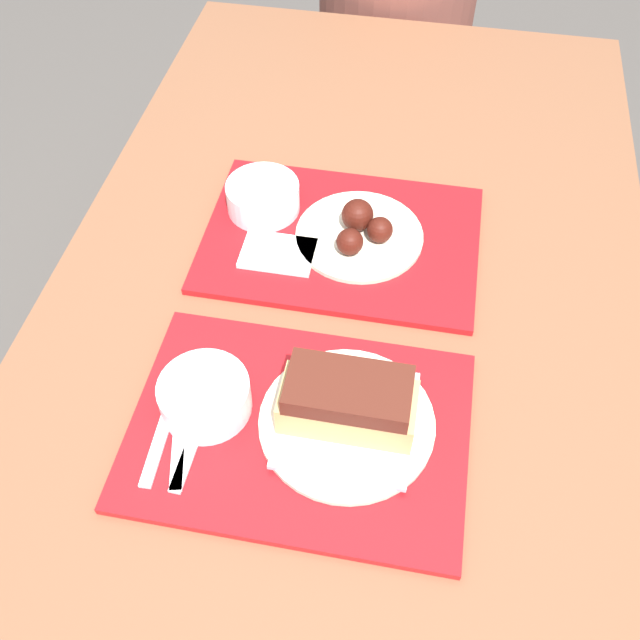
% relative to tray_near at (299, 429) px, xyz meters
% --- Properties ---
extents(ground_plane, '(12.00, 12.00, 0.00)m').
position_rel_tray_near_xyz_m(ground_plane, '(0.03, 0.15, -0.75)').
color(ground_plane, '#4C4742').
extents(picnic_table, '(0.93, 1.87, 0.74)m').
position_rel_tray_near_xyz_m(picnic_table, '(0.03, 0.15, -0.09)').
color(picnic_table, brown).
rests_on(picnic_table, ground_plane).
extents(picnic_bench_far, '(0.88, 0.28, 0.47)m').
position_rel_tray_near_xyz_m(picnic_bench_far, '(0.03, 1.30, -0.35)').
color(picnic_bench_far, brown).
rests_on(picnic_bench_far, ground_plane).
extents(tray_near, '(0.44, 0.32, 0.01)m').
position_rel_tray_near_xyz_m(tray_near, '(0.00, 0.00, 0.00)').
color(tray_near, '#B21419').
rests_on(tray_near, picnic_table).
extents(tray_far, '(0.44, 0.32, 0.01)m').
position_rel_tray_near_xyz_m(tray_far, '(-0.00, 0.36, 0.00)').
color(tray_far, '#B21419').
rests_on(tray_far, picnic_table).
extents(bowl_coleslaw_near, '(0.12, 0.12, 0.05)m').
position_rel_tray_near_xyz_m(bowl_coleslaw_near, '(-0.13, 0.01, 0.03)').
color(bowl_coleslaw_near, silver).
rests_on(bowl_coleslaw_near, tray_near).
extents(brisket_sandwich_plate, '(0.23, 0.23, 0.10)m').
position_rel_tray_near_xyz_m(brisket_sandwich_plate, '(0.06, 0.02, 0.04)').
color(brisket_sandwich_plate, beige).
rests_on(brisket_sandwich_plate, tray_near).
extents(plastic_fork_near, '(0.06, 0.17, 0.00)m').
position_rel_tray_near_xyz_m(plastic_fork_near, '(-0.15, -0.04, 0.01)').
color(plastic_fork_near, white).
rests_on(plastic_fork_near, tray_near).
extents(plastic_knife_near, '(0.02, 0.17, 0.00)m').
position_rel_tray_near_xyz_m(plastic_knife_near, '(-0.13, -0.04, 0.01)').
color(plastic_knife_near, white).
rests_on(plastic_knife_near, tray_near).
extents(plastic_spoon_near, '(0.02, 0.17, 0.00)m').
position_rel_tray_near_xyz_m(plastic_spoon_near, '(-0.17, -0.04, 0.01)').
color(plastic_spoon_near, white).
rests_on(plastic_spoon_near, tray_near).
extents(condiment_packet, '(0.04, 0.03, 0.01)m').
position_rel_tray_near_xyz_m(condiment_packet, '(0.01, 0.07, 0.01)').
color(condiment_packet, '#A59E93').
rests_on(condiment_packet, tray_near).
extents(bowl_coleslaw_far, '(0.12, 0.12, 0.05)m').
position_rel_tray_near_xyz_m(bowl_coleslaw_far, '(-0.14, 0.40, 0.03)').
color(bowl_coleslaw_far, silver).
rests_on(bowl_coleslaw_far, tray_far).
extents(wings_plate_far, '(0.21, 0.21, 0.06)m').
position_rel_tray_near_xyz_m(wings_plate_far, '(0.03, 0.36, 0.02)').
color(wings_plate_far, beige).
rests_on(wings_plate_far, tray_far).
extents(napkin_far, '(0.11, 0.08, 0.01)m').
position_rel_tray_near_xyz_m(napkin_far, '(-0.10, 0.30, 0.01)').
color(napkin_far, white).
rests_on(napkin_far, tray_far).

